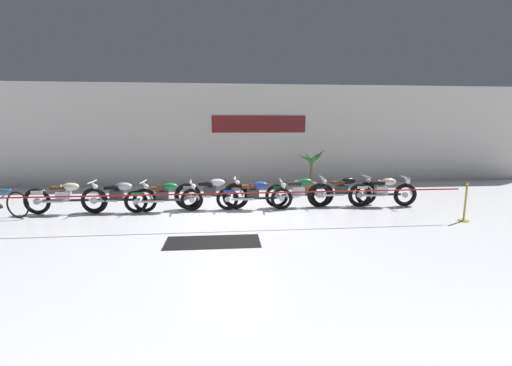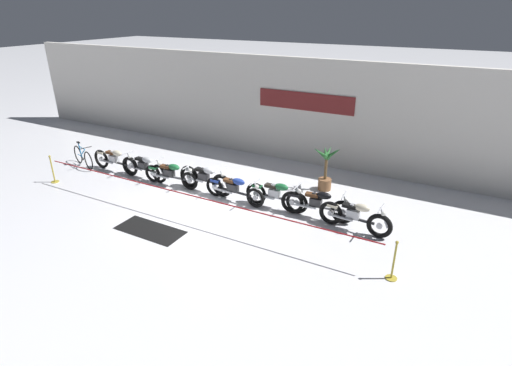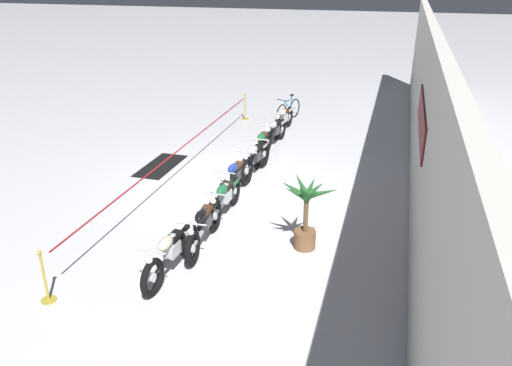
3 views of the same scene
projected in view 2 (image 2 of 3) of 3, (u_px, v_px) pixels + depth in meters
ground_plane at (210, 203)px, 13.22m from camera, size 120.00×120.00×0.00m
back_wall at (277, 109)px, 16.49m from camera, size 28.00×0.29×4.20m
motorcycle_cream_0 at (115, 160)px, 15.55m from camera, size 2.36×0.62×0.96m
motorcycle_silver_1 at (144, 167)px, 14.96m from camera, size 2.22×0.62×0.93m
motorcycle_green_2 at (171, 174)px, 14.33m from camera, size 2.27×0.62×0.91m
motorcycle_silver_3 at (205, 179)px, 13.86m from camera, size 2.27×0.62×0.98m
motorcycle_blue_4 at (234, 189)px, 13.17m from camera, size 2.31×0.62×0.91m
motorcycle_green_5 at (276, 195)px, 12.71m from camera, size 2.18×0.62×0.94m
motorcycle_black_6 at (318, 204)px, 12.12m from camera, size 2.34×0.62×0.95m
motorcycle_cream_7 at (355, 216)px, 11.43m from camera, size 2.19×0.62×0.95m
bicycle at (83, 157)px, 16.15m from camera, size 1.69×0.66×0.98m
potted_palm_left_of_row at (326, 167)px, 13.87m from camera, size 1.08×1.22×1.69m
stanchion_far_left at (147, 188)px, 12.52m from camera, size 12.05×0.28×1.05m
stanchion_mid_left at (393, 266)px, 9.42m from camera, size 0.28×0.28×1.05m
floor_banner at (150, 230)px, 11.63m from camera, size 2.09×0.93×0.01m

